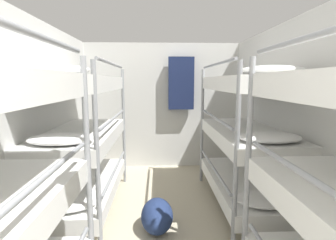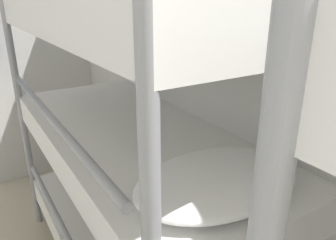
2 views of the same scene
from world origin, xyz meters
name	(u,v)px [view 1 (image 1 of 2)]	position (x,y,z in m)	size (l,w,h in m)	color
wall_right	(331,135)	(1.38, 2.57, 1.11)	(0.06, 5.26, 2.22)	silver
wall_back	(162,106)	(0.00, 5.17, 1.11)	(2.83, 0.06, 2.22)	silver
bunk_stack_left_far	(81,137)	(-0.97, 3.45, 0.92)	(0.78, 1.81, 1.77)	gray
bunk_stack_right_far	(247,136)	(0.97, 3.45, 0.92)	(0.78, 1.81, 1.77)	gray
duffel_bag	(157,216)	(-0.09, 3.02, 0.17)	(0.33, 0.49, 0.33)	navy
hanging_coat	(181,83)	(0.33, 5.02, 1.52)	(0.44, 0.12, 0.90)	#192347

